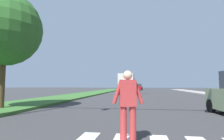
% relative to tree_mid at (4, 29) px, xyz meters
% --- Properties ---
extents(ground_plane, '(140.00, 140.00, 0.00)m').
position_rel_tree_mid_xyz_m(ground_plane, '(8.29, 16.90, -4.40)').
color(ground_plane, '#38383A').
extents(median_strip, '(4.03, 64.00, 0.15)m').
position_rel_tree_mid_xyz_m(median_strip, '(-0.39, 14.90, -4.33)').
color(median_strip, '#386B2D').
rests_on(median_strip, ground_plane).
extents(tree_mid, '(4.07, 4.07, 6.30)m').
position_rel_tree_mid_xyz_m(tree_mid, '(0.00, 0.00, 0.00)').
color(tree_mid, '#4C3823').
rests_on(tree_mid, median_strip).
extents(traffic_light_gantry, '(9.78, 0.30, 6.00)m').
position_rel_tree_mid_xyz_m(traffic_light_gantry, '(4.25, -2.53, -0.01)').
color(traffic_light_gantry, gold).
rests_on(traffic_light_gantry, median_strip).
extents(pedestrian_performer, '(0.75, 0.30, 1.69)m').
position_rel_tree_mid_xyz_m(pedestrian_performer, '(7.10, -4.58, -3.47)').
color(pedestrian_performer, '#B23333').
rests_on(pedestrian_performer, ground_plane).
extents(sedan_midblock, '(1.97, 4.23, 1.65)m').
position_rel_tree_mid_xyz_m(sedan_midblock, '(5.28, 18.35, -3.64)').
color(sedan_midblock, navy).
rests_on(sedan_midblock, ground_plane).
extents(sedan_distant, '(1.86, 4.49, 1.71)m').
position_rel_tree_mid_xyz_m(sedan_distant, '(4.83, 33.61, -3.61)').
color(sedan_distant, black).
rests_on(sedan_distant, ground_plane).
extents(sedan_far_horizon, '(2.11, 4.54, 1.66)m').
position_rel_tree_mid_xyz_m(sedan_far_horizon, '(6.64, 42.31, -3.64)').
color(sedan_far_horizon, maroon).
rests_on(sedan_far_horizon, ground_plane).
extents(truck_box_delivery, '(2.40, 6.20, 3.10)m').
position_rel_tree_mid_xyz_m(truck_box_delivery, '(5.03, 22.05, -2.77)').
color(truck_box_delivery, '#474C51').
rests_on(truck_box_delivery, ground_plane).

